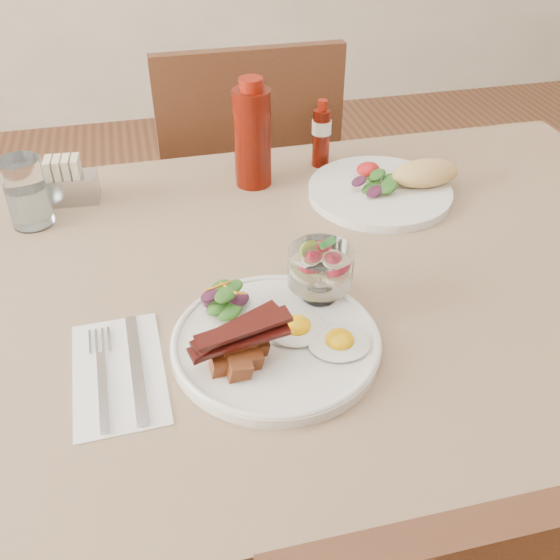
{
  "coord_description": "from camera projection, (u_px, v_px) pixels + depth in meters",
  "views": [
    {
      "loc": [
        -0.24,
        -0.75,
        1.33
      ],
      "look_at": [
        -0.09,
        -0.1,
        0.82
      ],
      "focal_mm": 40.0,
      "sensor_mm": 36.0,
      "label": 1
    }
  ],
  "objects": [
    {
      "name": "main_plate",
      "position": [
        276.0,
        343.0,
        0.83
      ],
      "size": [
        0.28,
        0.28,
        0.02
      ],
      "primitive_type": "cylinder",
      "color": "white",
      "rests_on": "table"
    },
    {
      "name": "hot_sauce_bottle",
      "position": [
        321.0,
        134.0,
        1.22
      ],
      "size": [
        0.05,
        0.05,
        0.14
      ],
      "rotation": [
        0.0,
        0.0,
        -0.22
      ],
      "color": "#500C04",
      "rests_on": "table"
    },
    {
      "name": "sugar_caddy",
      "position": [
        69.0,
        183.0,
        1.13
      ],
      "size": [
        0.1,
        0.06,
        0.09
      ],
      "rotation": [
        0.0,
        0.0,
        -0.08
      ],
      "color": "#A9A9AD",
      "rests_on": "table"
    },
    {
      "name": "chair_far",
      "position": [
        245.0,
        193.0,
        1.63
      ],
      "size": [
        0.42,
        0.42,
        0.93
      ],
      "color": "brown",
      "rests_on": "ground"
    },
    {
      "name": "water_glass",
      "position": [
        28.0,
        196.0,
        1.06
      ],
      "size": [
        0.07,
        0.07,
        0.12
      ],
      "color": "white",
      "rests_on": "table"
    },
    {
      "name": "side_salad",
      "position": [
        226.0,
        300.0,
        0.86
      ],
      "size": [
        0.07,
        0.07,
        0.04
      ],
      "rotation": [
        0.0,
        0.0,
        -0.13
      ],
      "color": "#1C5216",
      "rests_on": "main_plate"
    },
    {
      "name": "napkin_cutlery",
      "position": [
        120.0,
        372.0,
        0.8
      ],
      "size": [
        0.12,
        0.21,
        0.01
      ],
      "rotation": [
        0.0,
        0.0,
        0.03
      ],
      "color": "white",
      "rests_on": "table"
    },
    {
      "name": "fruit_cup",
      "position": [
        320.0,
        267.0,
        0.87
      ],
      "size": [
        0.09,
        0.09,
        0.09
      ],
      "rotation": [
        0.0,
        0.0,
        -0.04
      ],
      "color": "white",
      "rests_on": "main_plate"
    },
    {
      "name": "ketchup_bottle",
      "position": [
        252.0,
        136.0,
        1.15
      ],
      "size": [
        0.08,
        0.08,
        0.2
      ],
      "rotation": [
        0.0,
        0.0,
        -0.12
      ],
      "color": "#500C04",
      "rests_on": "table"
    },
    {
      "name": "fried_eggs",
      "position": [
        318.0,
        334.0,
        0.83
      ],
      "size": [
        0.14,
        0.12,
        0.02
      ],
      "rotation": [
        0.0,
        0.0,
        -0.06
      ],
      "color": "silver",
      "rests_on": "main_plate"
    },
    {
      "name": "second_plate",
      "position": [
        391.0,
        186.0,
        1.16
      ],
      "size": [
        0.29,
        0.27,
        0.07
      ],
      "rotation": [
        0.0,
        0.0,
        0.37
      ],
      "color": "white",
      "rests_on": "table"
    },
    {
      "name": "bacon_potato_pile",
      "position": [
        239.0,
        346.0,
        0.78
      ],
      "size": [
        0.13,
        0.08,
        0.06
      ],
      "rotation": [
        0.0,
        0.0,
        -0.22
      ],
      "color": "brown",
      "rests_on": "main_plate"
    },
    {
      "name": "table",
      "position": [
        317.0,
        312.0,
        1.03
      ],
      "size": [
        1.33,
        0.88,
        0.75
      ],
      "color": "brown",
      "rests_on": "ground"
    }
  ]
}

